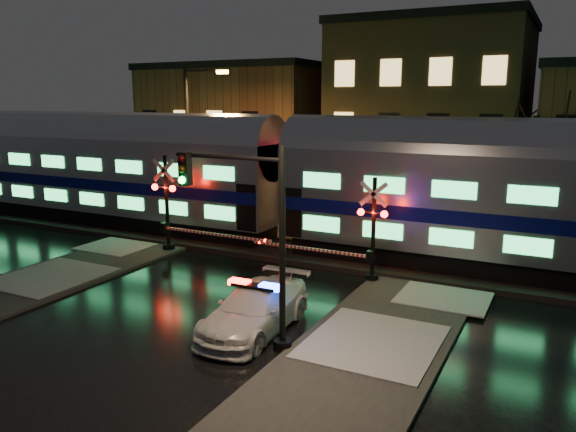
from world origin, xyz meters
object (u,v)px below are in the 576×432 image
object	(u,v)px
police_car	(255,309)
crossing_signal_right	(363,239)
crossing_signal_left	(172,213)
traffic_light	(253,241)
streetlight	(192,133)

from	to	relation	value
police_car	crossing_signal_right	distance (m)	6.11
police_car	crossing_signal_left	xyz separation A→B (m)	(-7.74, 5.91, 1.12)
crossing_signal_right	crossing_signal_left	xyz separation A→B (m)	(-9.00, 0.01, 0.16)
police_car	traffic_light	distance (m)	2.48
crossing_signal_left	traffic_light	size ratio (longest dim) A/B	1.10
police_car	streetlight	distance (m)	17.58
crossing_signal_left	streetlight	world-z (taller)	streetlight
police_car	crossing_signal_left	bearing A→B (deg)	140.58
crossing_signal_left	streetlight	xyz separation A→B (m)	(-3.76, 6.69, 3.13)
traffic_light	streetlight	size ratio (longest dim) A/B	0.66
crossing_signal_right	traffic_light	xyz separation A→B (m)	(-0.82, -6.70, 1.35)
police_car	crossing_signal_right	bearing A→B (deg)	75.91
police_car	streetlight	xyz separation A→B (m)	(-11.50, 12.60, 4.25)
traffic_light	crossing_signal_right	bearing A→B (deg)	77.80
crossing_signal_left	streetlight	distance (m)	8.28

